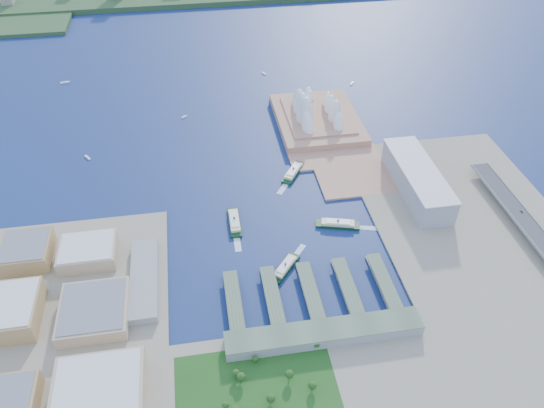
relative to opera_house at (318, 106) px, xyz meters
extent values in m
plane|color=#0F1D4A|center=(-105.00, -280.00, -32.00)|extent=(3000.00, 3000.00, 0.00)
cube|color=gray|center=(-355.00, -385.00, -30.50)|extent=(220.00, 390.00, 3.00)
cube|color=gray|center=(-105.00, -490.00, -30.50)|extent=(720.00, 180.00, 3.00)
cube|color=gray|center=(135.00, -330.00, -30.50)|extent=(240.00, 500.00, 3.00)
cube|color=tan|center=(2.50, -20.00, -30.50)|extent=(135.00, 220.00, 3.00)
cube|color=gray|center=(90.00, -200.00, -11.50)|extent=(45.00, 155.00, 35.00)
cube|color=gray|center=(-90.00, -415.00, -23.00)|extent=(200.00, 28.00, 12.00)
imported|color=slate|center=(199.00, -278.08, -16.47)|extent=(1.91, 4.71, 1.37)
camera|label=1|loc=(-194.90, -729.86, 415.24)|focal=35.00mm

